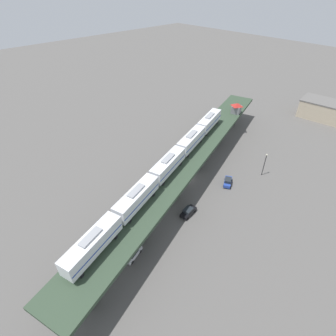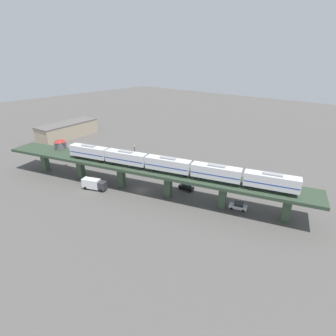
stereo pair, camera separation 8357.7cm
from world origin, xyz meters
name	(u,v)px [view 1 (the left image)]	position (x,y,z in m)	size (l,w,h in m)	color
ground_plane	(188,179)	(0.00, 0.00, 0.00)	(400.00, 400.00, 0.00)	#514F4C
elevated_viaduct	(189,160)	(0.05, -0.17, 6.60)	(35.00, 90.42, 7.69)	#2C3D2C
subway_train	(168,164)	(1.32, -9.07, 10.23)	(20.97, 60.48, 4.45)	silver
signal_hut	(236,108)	(-6.77, 30.26, 9.49)	(4.02, 4.02, 3.40)	slate
street_car_black	(188,211)	(8.83, -9.74, 0.94)	(2.37, 4.59, 1.89)	black
street_car_blue	(228,181)	(8.70, 5.93, 0.94)	(3.70, 4.72, 1.89)	#233D93
street_car_white	(132,253)	(8.86, -26.08, 0.94)	(3.05, 4.74, 1.89)	silver
delivery_truck	(193,147)	(-8.31, 10.93, 1.76)	(4.82, 7.51, 3.20)	#333338
street_lamp	(265,163)	(12.90, 16.22, 4.11)	(0.44, 0.44, 6.94)	black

